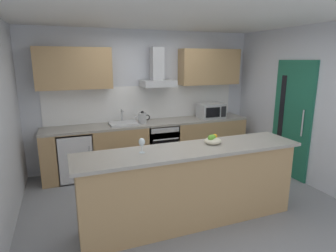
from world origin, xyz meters
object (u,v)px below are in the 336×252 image
at_px(oven, 160,144).
at_px(kettle, 143,118).
at_px(sink, 123,123).
at_px(range_hood, 157,74).
at_px(microwave, 211,111).
at_px(wine_glass, 142,143).
at_px(refrigerator, 75,155).
at_px(fruit_bowl, 213,140).

relative_size(oven, kettle, 2.77).
xyz_separation_m(sink, range_hood, (0.71, 0.12, 0.86)).
bearing_deg(kettle, microwave, 0.23).
bearing_deg(microwave, wine_glass, -136.38).
height_order(refrigerator, microwave, microwave).
relative_size(range_hood, wine_glass, 4.05).
distance_m(oven, fruit_bowl, 1.98).
bearing_deg(fruit_bowl, kettle, 102.30).
bearing_deg(microwave, oven, 178.53).
distance_m(microwave, wine_glass, 2.74).
bearing_deg(sink, microwave, -1.24).
xyz_separation_m(sink, wine_glass, (-0.20, -1.93, 0.19)).
relative_size(microwave, sink, 1.00).
bearing_deg(sink, kettle, -7.25).
distance_m(oven, microwave, 1.23).
distance_m(range_hood, wine_glass, 2.34).
distance_m(oven, refrigerator, 1.58).
bearing_deg(kettle, sink, 172.75).
relative_size(range_hood, fruit_bowl, 3.27).
distance_m(refrigerator, microwave, 2.74).
relative_size(sink, wine_glass, 2.81).
height_order(range_hood, wine_glass, range_hood).
height_order(refrigerator, fruit_bowl, fruit_bowl).
relative_size(wine_glass, fruit_bowl, 0.81).
bearing_deg(wine_glass, microwave, 43.62).
xyz_separation_m(refrigerator, wine_glass, (0.68, -1.92, 0.70)).
bearing_deg(wine_glass, sink, 84.21).
bearing_deg(oven, fruit_bowl, -88.47).
bearing_deg(microwave, kettle, -179.77).
height_order(sink, kettle, sink).
height_order(oven, refrigerator, oven).
relative_size(oven, microwave, 1.60).
relative_size(microwave, range_hood, 0.69).
relative_size(refrigerator, kettle, 2.94).
height_order(sink, wine_glass, wine_glass).
relative_size(microwave, kettle, 1.73).
height_order(oven, kettle, kettle).
xyz_separation_m(sink, kettle, (0.35, -0.04, 0.08)).
xyz_separation_m(oven, microwave, (1.08, -0.03, 0.59)).
relative_size(oven, refrigerator, 0.94).
relative_size(refrigerator, fruit_bowl, 3.86).
distance_m(kettle, wine_glass, 1.97).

